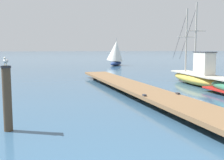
% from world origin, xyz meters
% --- Properties ---
extents(floating_dock, '(2.97, 17.86, 0.53)m').
position_xyz_m(floating_dock, '(4.02, 12.01, 0.36)').
color(floating_dock, brown).
rests_on(floating_dock, ground).
extents(fishing_boat_1, '(1.84, 7.35, 5.53)m').
position_xyz_m(fishing_boat_1, '(9.33, 14.25, 0.63)').
color(fishing_boat_1, gold).
rests_on(fishing_boat_1, ground).
extents(mooring_piling, '(0.30, 0.30, 1.97)m').
position_xyz_m(mooring_piling, '(-1.72, 6.09, 1.02)').
color(mooring_piling, '#4C3D2D').
rests_on(mooring_piling, ground).
extents(perched_seagull, '(0.14, 0.38, 0.26)m').
position_xyz_m(perched_seagull, '(-1.72, 6.10, 2.11)').
color(perched_seagull, gold).
rests_on(perched_seagull, mooring_piling).
extents(distant_sailboat, '(3.33, 4.48, 3.84)m').
position_xyz_m(distant_sailboat, '(8.85, 35.43, 1.75)').
color(distant_sailboat, navy).
rests_on(distant_sailboat, ground).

